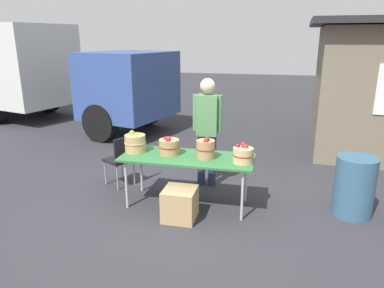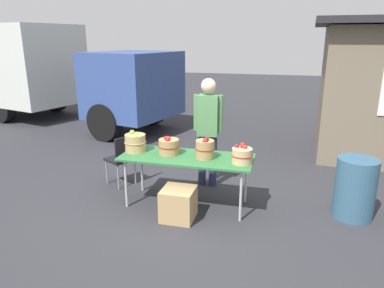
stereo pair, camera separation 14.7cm
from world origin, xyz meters
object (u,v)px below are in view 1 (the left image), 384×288
Objects in this scene: market_table at (187,159)px; box_truck at (30,69)px; apple_basket_red_1 at (206,148)px; apple_basket_red_2 at (243,155)px; apple_basket_green_0 at (135,143)px; trash_barrel at (354,186)px; vendor_adult at (207,124)px; produce_crate at (180,204)px; folding_chair at (121,157)px; apple_basket_red_0 at (169,146)px.

market_table is 0.24× the size of box_truck.
apple_basket_red_2 is at bearing -7.85° from apple_basket_red_1.
apple_basket_red_1 is (1.08, -0.04, 0.00)m from apple_basket_green_0.
box_truck is 9.49× the size of trash_barrel.
apple_basket_green_0 is at bearing 35.20° from vendor_adult.
apple_basket_green_0 is 1.16m from produce_crate.
vendor_adult reaches higher than folding_chair.
apple_basket_green_0 is 3.16m from trash_barrel.
apple_basket_green_0 is 0.39× the size of trash_barrel.
box_truck is at bearing 145.19° from apple_basket_red_2.
box_truck is 18.36× the size of produce_crate.
apple_basket_red_0 is 0.38× the size of trash_barrel.
vendor_adult reaches higher than apple_basket_green_0.
produce_crate is at bearing -163.76° from trash_barrel.
apple_basket_green_0 is at bearing -27.20° from box_truck.
apple_basket_red_1 is 0.85m from produce_crate.
apple_basket_red_1 is 0.72× the size of produce_crate.
apple_basket_red_2 is 1.10m from vendor_adult.
apple_basket_red_0 is at bearing -176.08° from trash_barrel.
apple_basket_green_0 reaches higher than apple_basket_red_1.
trash_barrel is at bearing 6.17° from apple_basket_red_1.
apple_basket_red_2 is 2.12m from folding_chair.
folding_chair is (-0.42, 0.39, -0.38)m from apple_basket_green_0.
apple_basket_red_0 is (-0.28, 0.04, 0.17)m from market_table.
trash_barrel is (2.18, -0.57, -0.63)m from vendor_adult.
apple_basket_green_0 is at bearing 148.70° from produce_crate.
produce_crate is at bearing -25.94° from box_truck.
vendor_adult reaches higher than trash_barrel.
vendor_adult is 7.16m from box_truck.
apple_basket_green_0 is (-0.81, 0.04, 0.18)m from market_table.
box_truck is 7.88m from produce_crate.
apple_basket_red_0 is 7.27m from box_truck.
apple_basket_green_0 is 1.08m from apple_basket_red_1.
apple_basket_red_0 is at bearing -0.03° from apple_basket_green_0.
apple_basket_red_2 is 0.17× the size of vendor_adult.
apple_basket_red_2 is 1.09m from produce_crate.
box_truck reaches higher than apple_basket_red_1.
apple_basket_red_0 is 1.08m from folding_chair.
apple_basket_red_1 is at bearing -173.83° from trash_barrel.
market_table is 0.82m from apple_basket_red_2.
market_table is at bearing 77.13° from vendor_adult.
vendor_adult is 0.22× the size of box_truck.
box_truck is 6.34m from folding_chair.
apple_basket_red_0 is at bearing 120.22° from produce_crate.
apple_basket_red_1 reaches higher than apple_basket_red_0.
apple_basket_red_0 is 0.87m from produce_crate.
box_truck is 9.38m from trash_barrel.
vendor_adult is at bearing 165.41° from trash_barrel.
vendor_adult is at bearing 127.59° from apple_basket_red_2.
produce_crate is at bearing 80.96° from vendor_adult.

